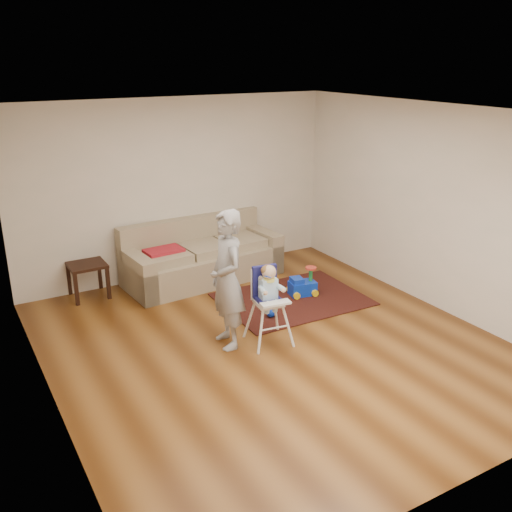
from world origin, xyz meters
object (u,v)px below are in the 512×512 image
adult (227,280)px  toy_ball (271,312)px  sofa (203,251)px  ride_on_toy (303,281)px  high_chair (269,305)px  side_table (88,280)px

adult → toy_ball: bearing=119.1°
sofa → toy_ball: (0.19, -1.67, -0.37)m
sofa → ride_on_toy: 1.61m
sofa → toy_ball: size_ratio=17.75×
sofa → toy_ball: sofa is taller
ride_on_toy → adult: size_ratio=0.25×
sofa → toy_ball: 1.72m
ride_on_toy → adult: 1.86m
ride_on_toy → sofa: bearing=138.0°
sofa → ride_on_toy: bearing=-56.9°
ride_on_toy → toy_ball: ride_on_toy is taller
ride_on_toy → high_chair: size_ratio=0.41×
sofa → toy_ball: bearing=-87.7°
high_chair → ride_on_toy: bearing=47.3°
ride_on_toy → high_chair: bearing=-129.8°
ride_on_toy → side_table: bearing=161.1°
toy_ball → adult: bearing=-157.0°
toy_ball → ride_on_toy: bearing=27.7°
toy_ball → adult: adult is taller
sofa → side_table: size_ratio=4.82×
adult → ride_on_toy: bearing=121.4°
sofa → ride_on_toy: sofa is taller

